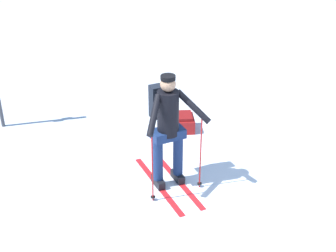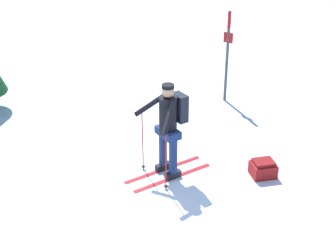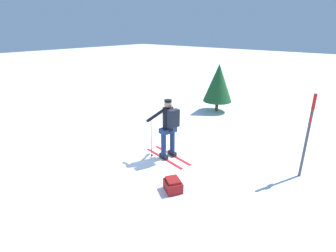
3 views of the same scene
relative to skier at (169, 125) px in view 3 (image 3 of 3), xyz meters
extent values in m
plane|color=white|center=(0.81, 0.24, -1.03)|extent=(80.00, 80.00, 0.00)
cube|color=red|center=(0.06, 0.16, -1.02)|extent=(1.63, 0.40, 0.01)
cube|color=black|center=(0.06, 0.16, -0.96)|extent=(0.32, 0.17, 0.12)
cylinder|color=navy|center=(0.06, 0.16, -0.53)|extent=(0.15, 0.15, 0.74)
cube|color=red|center=(-0.01, -0.17, -1.02)|extent=(1.63, 0.40, 0.01)
cube|color=black|center=(-0.01, -0.17, -0.96)|extent=(0.32, 0.17, 0.12)
cylinder|color=navy|center=(-0.01, -0.17, -0.53)|extent=(0.15, 0.15, 0.74)
cube|color=navy|center=(0.02, 0.00, -0.15)|extent=(0.35, 0.53, 0.14)
cylinder|color=black|center=(0.02, 0.00, 0.18)|extent=(0.31, 0.31, 0.67)
sphere|color=tan|center=(0.02, 0.00, 0.63)|extent=(0.22, 0.22, 0.22)
cylinder|color=black|center=(0.02, 0.00, 0.73)|extent=(0.21, 0.21, 0.06)
cube|color=black|center=(-0.21, 0.04, 0.27)|extent=(0.23, 0.35, 0.50)
cylinder|color=red|center=(0.39, 0.32, -0.41)|extent=(0.02, 0.02, 1.23)
cylinder|color=black|center=(0.39, 0.32, -0.97)|extent=(0.07, 0.07, 0.01)
cylinder|color=black|center=(0.27, 0.25, 0.30)|extent=(0.53, 0.33, 0.44)
cylinder|color=red|center=(0.24, -0.44, -0.41)|extent=(0.02, 0.02, 1.23)
cylinder|color=black|center=(0.24, -0.44, -0.97)|extent=(0.07, 0.07, 0.01)
cylinder|color=black|center=(0.16, -0.34, 0.30)|extent=(0.42, 0.47, 0.44)
cube|color=maroon|center=(-1.18, 1.25, -0.90)|extent=(0.57, 0.55, 0.26)
cube|color=maroon|center=(-1.18, 1.25, -0.74)|extent=(0.47, 0.45, 0.06)
cylinder|color=#4C4C51|center=(-3.33, -1.40, 0.08)|extent=(0.07, 0.07, 2.22)
cylinder|color=red|center=(-3.33, -1.40, 0.99)|extent=(0.08, 0.08, 0.40)
cube|color=red|center=(-3.33, -1.40, 0.57)|extent=(0.05, 0.24, 0.24)
cylinder|color=#4C331E|center=(1.26, -5.02, -0.79)|extent=(0.14, 0.14, 0.48)
cone|color=#194C23|center=(1.26, -5.02, 0.30)|extent=(1.30, 1.30, 1.70)
camera|label=1|loc=(4.79, -3.55, 3.17)|focal=50.00mm
camera|label=2|loc=(5.14, 5.20, 3.73)|focal=50.00mm
camera|label=3|loc=(-4.51, 5.43, 2.65)|focal=28.00mm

